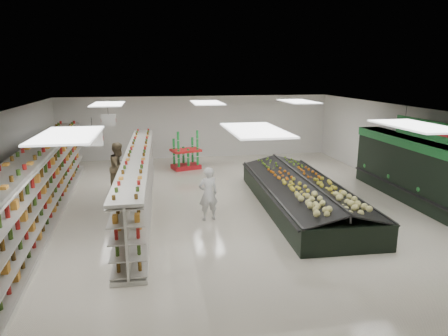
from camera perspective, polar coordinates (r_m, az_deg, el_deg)
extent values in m
plane|color=beige|center=(13.57, -0.01, -5.43)|extent=(16.00, 16.00, 0.00)
cube|color=white|center=(12.88, -0.01, 8.14)|extent=(14.00, 16.00, 0.02)
cube|color=silver|center=(20.94, -3.88, 5.86)|extent=(14.00, 0.02, 3.20)
cube|color=silver|center=(5.88, 14.37, -15.78)|extent=(14.00, 0.02, 3.20)
cube|color=silver|center=(15.91, 25.67, 2.02)|extent=(0.02, 16.00, 3.20)
cube|color=black|center=(14.58, 27.41, -1.15)|extent=(0.80, 8.00, 2.20)
cube|color=#1C692E|center=(14.37, 27.76, 2.51)|extent=(0.85, 8.00, 0.30)
cube|color=black|center=(14.56, 26.39, -3.30)|extent=(0.55, 7.80, 0.15)
cube|color=beige|center=(14.43, 27.05, -0.23)|extent=(0.45, 7.70, 0.03)
cube|color=beige|center=(14.37, 27.18, 0.93)|extent=(0.45, 7.70, 0.03)
cube|color=white|center=(10.87, -18.23, 4.01)|extent=(0.50, 0.06, 0.40)
cube|color=#B5141C|center=(10.87, -18.23, 4.01)|extent=(0.52, 0.02, 0.12)
cylinder|color=black|center=(10.83, -18.35, 5.58)|extent=(0.01, 0.01, 0.50)
cube|color=white|center=(14.80, -16.17, 6.57)|extent=(0.50, 0.06, 0.40)
cube|color=#B5141C|center=(14.80, -16.17, 6.57)|extent=(0.52, 0.02, 0.12)
cylinder|color=black|center=(14.77, -16.25, 7.73)|extent=(0.01, 0.01, 0.50)
cube|color=#1C692E|center=(14.12, 27.13, 4.87)|extent=(0.10, 3.20, 0.60)
cube|color=#B5141C|center=(14.08, 26.94, 4.88)|extent=(0.03, 3.20, 0.18)
cylinder|color=black|center=(15.04, 24.57, 7.14)|extent=(0.01, 0.01, 0.50)
cube|color=silver|center=(13.63, -24.19, -6.32)|extent=(1.54, 12.70, 0.13)
cube|color=silver|center=(13.35, -24.60, -2.31)|extent=(0.66, 12.66, 2.11)
cube|color=silver|center=(13.11, -25.08, 2.31)|extent=(1.54, 12.70, 0.08)
cube|color=beige|center=(13.64, -25.24, -5.85)|extent=(1.05, 12.57, 0.03)
cube|color=beige|center=(13.51, -25.44, -4.00)|extent=(1.05, 12.57, 0.03)
cube|color=beige|center=(13.38, -25.64, -2.12)|extent=(1.05, 12.57, 0.03)
cube|color=beige|center=(13.28, -25.85, -0.20)|extent=(1.05, 12.57, 0.03)
cube|color=beige|center=(13.18, -26.05, 1.75)|extent=(1.05, 12.57, 0.03)
cube|color=beige|center=(13.54, -23.23, -5.79)|extent=(1.05, 12.57, 0.03)
cube|color=beige|center=(13.41, -23.41, -3.92)|extent=(1.05, 12.57, 0.03)
cube|color=beige|center=(13.28, -23.60, -2.02)|extent=(1.05, 12.57, 0.03)
cube|color=beige|center=(13.17, -23.79, -0.09)|extent=(1.05, 12.57, 0.03)
cube|color=beige|center=(13.08, -23.99, 1.88)|extent=(1.05, 12.57, 0.03)
cube|color=silver|center=(13.86, -11.90, -5.10)|extent=(1.00, 10.57, 0.11)
cube|color=silver|center=(13.62, -12.07, -1.80)|extent=(0.26, 10.56, 1.76)
cube|color=silver|center=(13.41, -12.26, 1.97)|extent=(1.00, 10.57, 0.07)
cube|color=beige|center=(13.84, -12.76, -4.71)|extent=(0.60, 10.48, 0.03)
cube|color=beige|center=(13.72, -12.84, -3.19)|extent=(0.60, 10.48, 0.03)
cube|color=beige|center=(13.62, -12.93, -1.64)|extent=(0.60, 10.48, 0.03)
cube|color=beige|center=(13.53, -13.02, -0.06)|extent=(0.60, 10.48, 0.03)
cube|color=beige|center=(13.44, -13.10, 1.53)|extent=(0.60, 10.48, 0.03)
cube|color=beige|center=(13.82, -11.08, -4.66)|extent=(0.60, 10.48, 0.03)
cube|color=beige|center=(13.70, -11.15, -3.13)|extent=(0.60, 10.48, 0.03)
cube|color=beige|center=(13.60, -11.23, -1.58)|extent=(0.60, 10.48, 0.03)
cube|color=beige|center=(13.50, -11.30, 0.00)|extent=(0.60, 10.48, 0.03)
cube|color=beige|center=(13.42, -11.38, 1.60)|extent=(0.60, 10.48, 0.03)
cube|color=black|center=(13.57, 10.99, -4.07)|extent=(2.77, 7.40, 0.73)
cube|color=#262626|center=(13.12, 6.05, -2.74)|extent=(0.32, 7.31, 0.06)
cube|color=#262626|center=(13.90, 15.79, -2.26)|extent=(0.32, 7.31, 0.06)
cube|color=black|center=(13.24, 8.41, -2.20)|extent=(1.60, 7.25, 0.37)
cube|color=black|center=(13.66, 13.67, -1.95)|extent=(1.60, 7.25, 0.37)
cube|color=#262626|center=(13.41, 11.10, -1.64)|extent=(0.31, 7.21, 0.26)
cube|color=#B5141C|center=(18.70, -5.44, 0.21)|extent=(1.42, 1.14, 0.21)
cube|color=red|center=(18.54, -5.50, 2.53)|extent=(1.49, 1.21, 0.10)
imported|color=white|center=(12.10, -2.28, -3.71)|extent=(0.68, 0.52, 1.66)
imported|color=tan|center=(15.43, -14.74, 0.11)|extent=(0.95, 1.07, 1.88)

